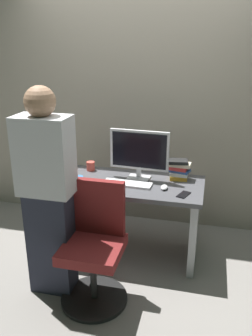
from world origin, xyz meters
name	(u,v)px	position (x,y,z in m)	size (l,w,h in m)	color
ground_plane	(127,251)	(0.00, 0.00, 0.00)	(9.00, 9.00, 0.00)	gray
wall_back	(145,84)	(0.00, 0.75, 1.50)	(6.40, 0.10, 3.00)	#9E9384
desk	(127,204)	(0.00, 0.00, 0.50)	(1.36, 0.65, 0.72)	#4C4C51
office_chair	(95,249)	(-0.09, -0.67, 0.43)	(0.52, 0.52, 0.94)	black
person_at_desk	(48,194)	(-0.45, -0.66, 0.84)	(0.40, 0.24, 1.64)	#262838
monitor	(139,152)	(0.09, 0.10, 0.98)	(0.54, 0.15, 0.46)	silver
keyboard	(127,184)	(0.02, -0.07, 0.73)	(0.43, 0.13, 0.02)	white
mouse	(164,187)	(0.35, -0.09, 0.74)	(0.06, 0.10, 0.03)	white
cup_near_keyboard	(79,181)	(-0.39, -0.19, 0.77)	(0.07, 0.07, 0.09)	#3372B2
cup_by_monitor	(91,166)	(-0.42, 0.20, 0.77)	(0.08, 0.08, 0.09)	#D84C3F
book_stack	(179,169)	(0.44, 0.18, 0.81)	(0.21, 0.17, 0.18)	gold
cell_phone	(184,195)	(0.52, -0.17, 0.73)	(0.07, 0.14, 0.01)	black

